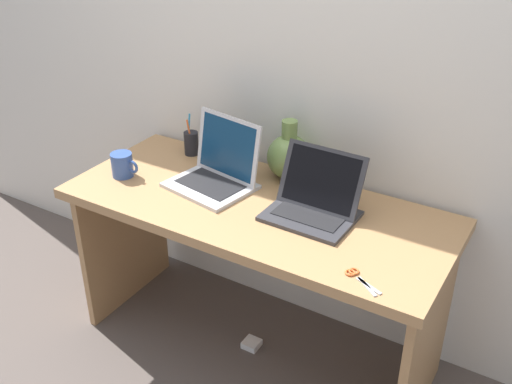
# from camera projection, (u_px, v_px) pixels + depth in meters

# --- Properties ---
(ground_plane) EXTENTS (6.00, 6.00, 0.00)m
(ground_plane) POSITION_uv_depth(u_px,v_px,m) (256.00, 346.00, 2.63)
(ground_plane) COLOR #564C47
(back_wall) EXTENTS (4.40, 0.04, 2.40)m
(back_wall) POSITION_uv_depth(u_px,v_px,m) (304.00, 55.00, 2.31)
(back_wall) COLOR silver
(back_wall) RESTS_ON ground
(desk) EXTENTS (1.49, 0.63, 0.72)m
(desk) POSITION_uv_depth(u_px,v_px,m) (256.00, 237.00, 2.35)
(desk) COLOR #AD7F51
(desk) RESTS_ON ground
(laptop_left) EXTENTS (0.36, 0.31, 0.26)m
(laptop_left) POSITION_uv_depth(u_px,v_px,m) (219.00, 167.00, 2.39)
(laptop_left) COLOR silver
(laptop_left) RESTS_ON desk
(laptop_right) EXTENTS (0.32, 0.26, 0.23)m
(laptop_right) POSITION_uv_depth(u_px,v_px,m) (315.00, 199.00, 2.19)
(laptop_right) COLOR #333338
(laptop_right) RESTS_ON desk
(green_vase) EXTENTS (0.18, 0.18, 0.25)m
(green_vase) POSITION_uv_depth(u_px,v_px,m) (289.00, 156.00, 2.42)
(green_vase) COLOR #75934C
(green_vase) RESTS_ON desk
(coffee_mug) EXTENTS (0.13, 0.09, 0.10)m
(coffee_mug) POSITION_uv_depth(u_px,v_px,m) (123.00, 165.00, 2.45)
(coffee_mug) COLOR #335199
(coffee_mug) RESTS_ON desk
(pen_cup) EXTENTS (0.06, 0.06, 0.18)m
(pen_cup) POSITION_uv_depth(u_px,v_px,m) (191.00, 143.00, 2.63)
(pen_cup) COLOR black
(pen_cup) RESTS_ON desk
(scissors) EXTENTS (0.14, 0.10, 0.01)m
(scissors) POSITION_uv_depth(u_px,v_px,m) (358.00, 277.00, 1.88)
(scissors) COLOR #B7B7BC
(scissors) RESTS_ON desk
(power_brick) EXTENTS (0.07, 0.07, 0.03)m
(power_brick) POSITION_uv_depth(u_px,v_px,m) (252.00, 344.00, 2.62)
(power_brick) COLOR white
(power_brick) RESTS_ON ground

